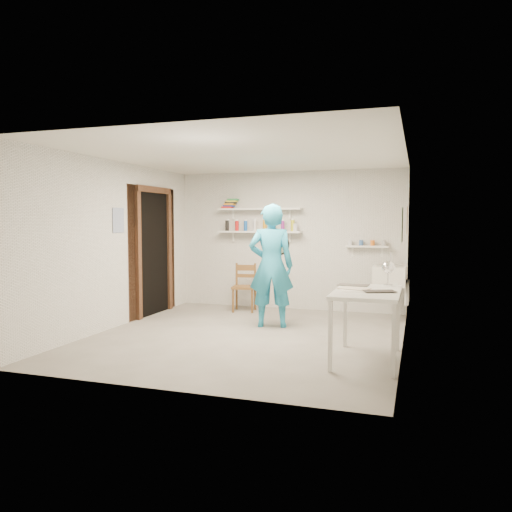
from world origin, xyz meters
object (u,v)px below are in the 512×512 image
(wooden_chair, at_px, (244,287))
(work_table, at_px, (367,326))
(desk_lamp, at_px, (388,267))
(wall_clock, at_px, (279,245))
(belfast_sink, at_px, (390,275))
(man, at_px, (271,266))

(wooden_chair, bearing_deg, work_table, -55.50)
(wooden_chair, relative_size, desk_lamp, 5.65)
(wall_clock, relative_size, wooden_chair, 0.39)
(belfast_sink, height_order, desk_lamp, desk_lamp)
(wooden_chair, xyz_separation_m, work_table, (2.29, -2.44, -0.02))
(wall_clock, xyz_separation_m, desk_lamp, (1.64, -1.13, -0.19))
(belfast_sink, xyz_separation_m, man, (-1.61, -1.01, 0.19))
(desk_lamp, bearing_deg, wall_clock, 145.45)
(wall_clock, relative_size, desk_lamp, 2.19)
(man, bearing_deg, work_table, 123.47)
(belfast_sink, height_order, work_table, belfast_sink)
(wall_clock, bearing_deg, desk_lamp, -48.41)
(wooden_chair, bearing_deg, wall_clock, -53.65)
(wall_clock, distance_m, work_table, 2.30)
(man, relative_size, work_table, 1.53)
(belfast_sink, relative_size, work_table, 0.51)
(work_table, bearing_deg, wooden_chair, 133.22)
(work_table, bearing_deg, desk_lamp, 67.58)
(wooden_chair, xyz_separation_m, desk_lamp, (2.48, -1.97, 0.59))
(man, height_order, wall_clock, man)
(wooden_chair, height_order, work_table, wooden_chair)
(desk_lamp, bearing_deg, belfast_sink, 92.46)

